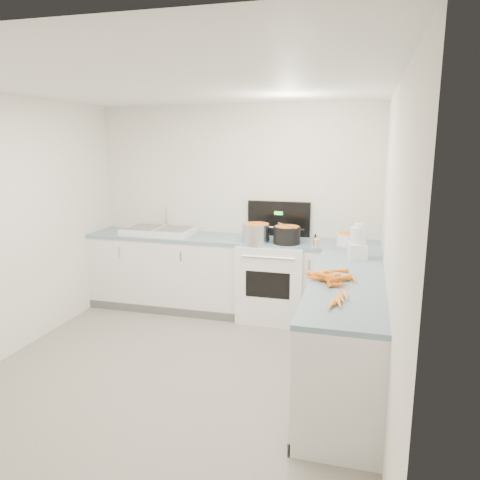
% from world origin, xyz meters
% --- Properties ---
extents(floor, '(3.50, 4.00, 0.00)m').
position_xyz_m(floor, '(0.00, 0.00, 0.00)').
color(floor, gray).
rests_on(floor, ground).
extents(ceiling, '(3.50, 4.00, 0.00)m').
position_xyz_m(ceiling, '(0.00, 0.00, 2.50)').
color(ceiling, silver).
rests_on(ceiling, ground).
extents(wall_back, '(3.50, 0.00, 2.50)m').
position_xyz_m(wall_back, '(0.00, 2.00, 1.25)').
color(wall_back, silver).
rests_on(wall_back, ground).
extents(wall_right, '(0.00, 4.00, 2.50)m').
position_xyz_m(wall_right, '(1.75, 0.00, 1.25)').
color(wall_right, silver).
rests_on(wall_right, ground).
extents(counter_back, '(3.50, 0.62, 0.94)m').
position_xyz_m(counter_back, '(0.00, 1.70, 0.47)').
color(counter_back, white).
rests_on(counter_back, ground).
extents(counter_right, '(0.62, 2.20, 0.94)m').
position_xyz_m(counter_right, '(1.45, 0.30, 0.47)').
color(counter_right, white).
rests_on(counter_right, ground).
extents(stove, '(0.76, 0.65, 1.36)m').
position_xyz_m(stove, '(0.55, 1.69, 0.47)').
color(stove, white).
rests_on(stove, ground).
extents(sink, '(0.86, 0.52, 0.31)m').
position_xyz_m(sink, '(-0.90, 1.70, 0.98)').
color(sink, white).
rests_on(sink, counter_back).
extents(steel_pot, '(0.40, 0.40, 0.23)m').
position_xyz_m(steel_pot, '(0.37, 1.53, 1.04)').
color(steel_pot, silver).
rests_on(steel_pot, stove).
extents(black_pot, '(0.38, 0.38, 0.21)m').
position_xyz_m(black_pot, '(0.72, 1.56, 1.03)').
color(black_pot, black).
rests_on(black_pot, stove).
extents(wooden_spoon, '(0.26, 0.29, 0.02)m').
position_xyz_m(wooden_spoon, '(0.72, 1.56, 1.14)').
color(wooden_spoon, '#AD7A47').
rests_on(wooden_spoon, black_pot).
extents(mixing_bowl, '(0.37, 0.37, 0.13)m').
position_xyz_m(mixing_bowl, '(1.40, 1.66, 1.00)').
color(mixing_bowl, white).
rests_on(mixing_bowl, counter_back).
extents(extract_bottle, '(0.04, 0.04, 0.10)m').
position_xyz_m(extract_bottle, '(1.04, 1.57, 0.99)').
color(extract_bottle, '#593319').
rests_on(extract_bottle, counter_back).
extents(spice_jar, '(0.05, 0.05, 0.08)m').
position_xyz_m(spice_jar, '(1.06, 1.46, 0.98)').
color(spice_jar, '#E5B266').
rests_on(spice_jar, counter_back).
extents(food_processor, '(0.20, 0.23, 0.35)m').
position_xyz_m(food_processor, '(1.50, 1.07, 1.09)').
color(food_processor, white).
rests_on(food_processor, counter_right).
extents(carrot_pile, '(0.44, 0.46, 0.09)m').
position_xyz_m(carrot_pile, '(1.30, 0.23, 0.98)').
color(carrot_pile, orange).
rests_on(carrot_pile, counter_right).
extents(peeled_carrots, '(0.16, 0.42, 0.04)m').
position_xyz_m(peeled_carrots, '(1.41, -0.31, 0.96)').
color(peeled_carrots, orange).
rests_on(peeled_carrots, counter_right).
extents(peelings, '(0.22, 0.26, 0.01)m').
position_xyz_m(peelings, '(-1.10, 1.72, 1.02)').
color(peelings, tan).
rests_on(peelings, sink).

